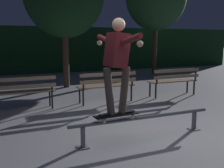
# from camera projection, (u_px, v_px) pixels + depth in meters

# --- Properties ---
(ground_plane) EXTENTS (90.00, 90.00, 0.00)m
(ground_plane) POSITION_uv_depth(u_px,v_px,m) (145.00, 138.00, 4.59)
(ground_plane) COLOR gray
(hedge_backdrop) EXTENTS (24.00, 1.20, 2.39)m
(hedge_backdrop) POSITION_uv_depth(u_px,v_px,m) (44.00, 50.00, 13.96)
(hedge_backdrop) COLOR #193D1E
(hedge_backdrop) RESTS_ON ground
(grind_rail) EXTENTS (2.70, 0.18, 0.39)m
(grind_rail) POSITION_uv_depth(u_px,v_px,m) (144.00, 121.00, 4.58)
(grind_rail) COLOR slate
(grind_rail) RESTS_ON ground
(skateboard) EXTENTS (0.79, 0.26, 0.09)m
(skateboard) POSITION_uv_depth(u_px,v_px,m) (117.00, 115.00, 4.35)
(skateboard) COLOR black
(skateboard) RESTS_ON grind_rail
(skateboarder) EXTENTS (0.63, 1.41, 1.56)m
(skateboarder) POSITION_uv_depth(u_px,v_px,m) (117.00, 58.00, 4.20)
(skateboarder) COLOR black
(skateboarder) RESTS_ON skateboard
(park_bench_leftmost) EXTENTS (1.60, 0.42, 0.88)m
(park_bench_leftmost) POSITION_uv_depth(u_px,v_px,m) (21.00, 89.00, 6.26)
(park_bench_leftmost) COLOR black
(park_bench_leftmost) RESTS_ON ground
(park_bench_left_center) EXTENTS (1.60, 0.42, 0.88)m
(park_bench_left_center) POSITION_uv_depth(u_px,v_px,m) (107.00, 83.00, 7.12)
(park_bench_left_center) COLOR black
(park_bench_left_center) RESTS_ON ground
(park_bench_right_center) EXTENTS (1.60, 0.42, 0.88)m
(park_bench_right_center) POSITION_uv_depth(u_px,v_px,m) (174.00, 79.00, 7.98)
(park_bench_right_center) COLOR black
(park_bench_right_center) RESTS_ON ground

